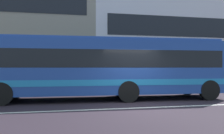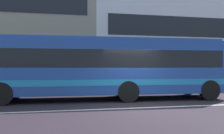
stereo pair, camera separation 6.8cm
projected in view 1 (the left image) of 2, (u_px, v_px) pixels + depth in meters
name	position (u px, v px, depth m)	size (l,w,h in m)	color
ground_plane	(143.00, 108.00, 9.08)	(160.00, 160.00, 0.00)	#2A212A
lane_centre_line	(143.00, 108.00, 9.08)	(60.00, 0.16, 0.01)	silver
hedge_row_far	(66.00, 84.00, 15.04)	(23.51, 1.10, 0.99)	#2B5F23
apartment_block_right	(194.00, 42.00, 27.82)	(25.93, 11.26, 9.47)	silver
transit_bus	(109.00, 66.00, 11.52)	(11.80, 2.99, 3.07)	navy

